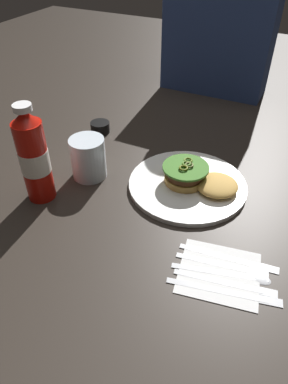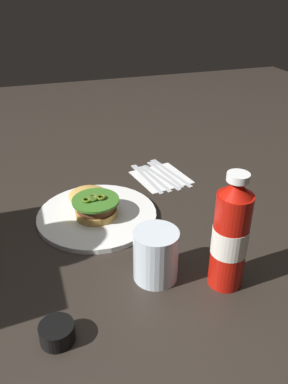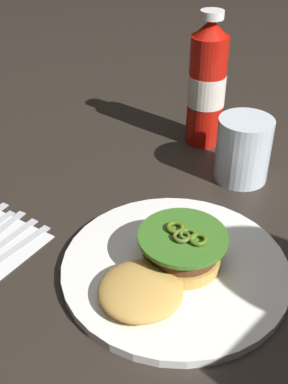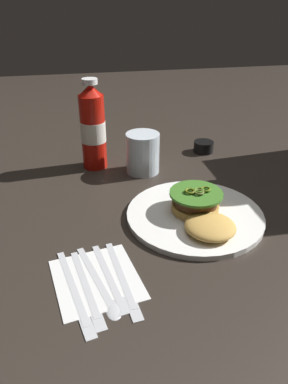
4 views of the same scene
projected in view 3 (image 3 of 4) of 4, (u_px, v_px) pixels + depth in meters
name	position (u px, v px, depth m)	size (l,w,h in m)	color
ground_plane	(231.00, 246.00, 0.69)	(3.00, 3.00, 0.00)	#2A231E
dinner_plate	(175.00, 268.00, 0.64)	(0.30, 0.30, 0.01)	white
burger_sandwich	(168.00, 263.00, 0.61)	(0.19, 0.12, 0.05)	gold
ketchup_bottle	(207.00, 85.00, 0.87)	(0.07, 0.07, 0.24)	#BA140A
water_glass	(243.00, 149.00, 0.80)	(0.09, 0.09, 0.11)	silver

